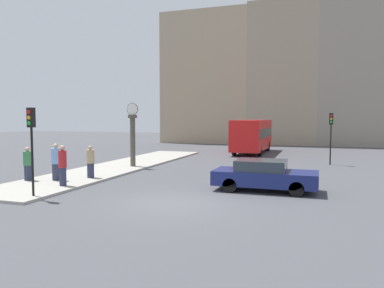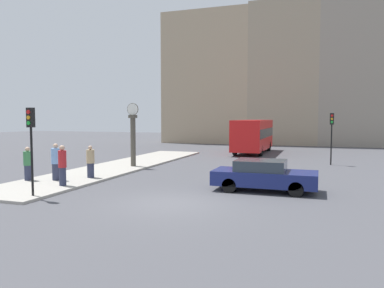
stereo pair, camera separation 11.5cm
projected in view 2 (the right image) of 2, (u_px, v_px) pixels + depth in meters
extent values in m
plane|color=#47474C|center=(171.00, 203.00, 13.74)|extent=(120.00, 120.00, 0.00)
cube|color=#A39E93|center=(122.00, 166.00, 23.88)|extent=(3.76, 20.80, 0.11)
cube|color=tan|center=(208.00, 79.00, 46.94)|extent=(10.81, 5.00, 16.04)
cube|color=gray|center=(284.00, 75.00, 43.93)|extent=(7.80, 5.00, 16.32)
cube|color=gray|center=(362.00, 63.00, 41.16)|extent=(8.83, 5.00, 18.36)
cube|color=navy|center=(265.00, 178.00, 16.05)|extent=(4.37, 1.86, 0.62)
cube|color=#2D3842|center=(261.00, 165.00, 16.07)|extent=(2.10, 1.67, 0.46)
cylinder|color=black|center=(298.00, 183.00, 16.40)|extent=(0.61, 0.22, 0.61)
cylinder|color=black|center=(296.00, 189.00, 14.85)|extent=(0.61, 0.22, 0.61)
cylinder|color=black|center=(237.00, 179.00, 17.28)|extent=(0.61, 0.22, 0.61)
cylinder|color=black|center=(229.00, 185.00, 15.73)|extent=(0.61, 0.22, 0.61)
cube|color=red|center=(253.00, 135.00, 33.23)|extent=(2.43, 8.19, 2.58)
cube|color=#1E232D|center=(253.00, 133.00, 33.22)|extent=(2.45, 8.03, 0.76)
cylinder|color=black|center=(269.00, 146.00, 35.37)|extent=(0.28, 0.90, 0.90)
cylinder|color=black|center=(246.00, 146.00, 36.06)|extent=(0.28, 0.90, 0.90)
cylinder|color=black|center=(261.00, 151.00, 30.57)|extent=(0.28, 0.90, 0.90)
cylinder|color=black|center=(235.00, 150.00, 31.27)|extent=(0.28, 0.90, 0.90)
cylinder|color=black|center=(32.00, 162.00, 14.49)|extent=(0.09, 0.09, 2.66)
cube|color=black|center=(31.00, 118.00, 14.37)|extent=(0.26, 0.20, 0.76)
cylinder|color=red|center=(28.00, 112.00, 14.25)|extent=(0.15, 0.04, 0.15)
cylinder|color=orange|center=(28.00, 118.00, 14.26)|extent=(0.15, 0.04, 0.15)
cylinder|color=green|center=(28.00, 123.00, 14.28)|extent=(0.15, 0.04, 0.15)
cylinder|color=black|center=(331.00, 145.00, 24.85)|extent=(0.09, 0.09, 2.69)
cube|color=black|center=(332.00, 119.00, 24.73)|extent=(0.26, 0.20, 0.76)
cylinder|color=red|center=(332.00, 116.00, 24.60)|extent=(0.15, 0.04, 0.15)
cylinder|color=orange|center=(332.00, 119.00, 24.62)|extent=(0.15, 0.04, 0.15)
cylinder|color=green|center=(332.00, 122.00, 24.63)|extent=(0.15, 0.04, 0.15)
cylinder|color=#4C473D|center=(133.00, 142.00, 23.40)|extent=(0.32, 0.32, 3.02)
cube|color=#4C473D|center=(133.00, 116.00, 23.29)|extent=(0.42, 0.42, 0.19)
cylinder|color=#4C473D|center=(133.00, 109.00, 23.26)|extent=(0.76, 0.04, 0.76)
cylinder|color=white|center=(133.00, 109.00, 23.26)|extent=(0.71, 0.06, 0.71)
cylinder|color=#2D334C|center=(28.00, 173.00, 18.16)|extent=(0.35, 0.35, 0.73)
cylinder|color=#387A47|center=(28.00, 158.00, 18.11)|extent=(0.41, 0.41, 0.68)
sphere|color=tan|center=(27.00, 149.00, 18.08)|extent=(0.22, 0.22, 0.22)
cylinder|color=#2D334C|center=(56.00, 172.00, 18.19)|extent=(0.37, 0.37, 0.80)
cylinder|color=#729ED8|center=(56.00, 156.00, 18.13)|extent=(0.44, 0.44, 0.75)
sphere|color=tan|center=(56.00, 146.00, 18.10)|extent=(0.23, 0.23, 0.23)
cylinder|color=#2D334C|center=(91.00, 170.00, 18.96)|extent=(0.34, 0.34, 0.73)
cylinder|color=tan|center=(90.00, 156.00, 18.91)|extent=(0.40, 0.40, 0.69)
sphere|color=tan|center=(90.00, 148.00, 18.88)|extent=(0.21, 0.21, 0.21)
cylinder|color=#2D334C|center=(63.00, 176.00, 16.73)|extent=(0.30, 0.30, 0.81)
cylinder|color=red|center=(62.00, 159.00, 16.68)|extent=(0.36, 0.36, 0.76)
sphere|color=tan|center=(62.00, 148.00, 16.64)|extent=(0.24, 0.24, 0.24)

